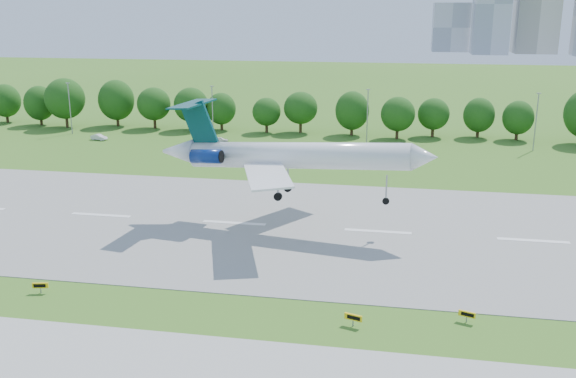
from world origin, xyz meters
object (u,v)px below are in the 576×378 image
object	(u,v)px
service_vehicle_a	(99,137)
airliner	(284,154)
service_vehicle_b	(220,140)
taxi_sign_left	(40,286)

from	to	relation	value
service_vehicle_a	airliner	bearing A→B (deg)	-119.42
airliner	service_vehicle_b	world-z (taller)	airliner
taxi_sign_left	service_vehicle_a	xyz separation A→B (m)	(-31.01, 77.00, -0.22)
airliner	service_vehicle_a	size ratio (longest dim) A/B	9.73
service_vehicle_b	service_vehicle_a	bearing A→B (deg)	89.41
taxi_sign_left	service_vehicle_b	world-z (taller)	service_vehicle_b
taxi_sign_left	service_vehicle_a	world-z (taller)	service_vehicle_a
airliner	taxi_sign_left	distance (m)	34.87
service_vehicle_b	airliner	bearing A→B (deg)	-161.07
taxi_sign_left	service_vehicle_b	size ratio (longest dim) A/B	0.48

